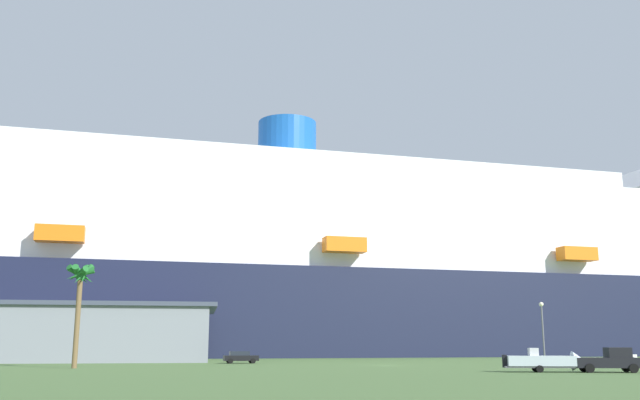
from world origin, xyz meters
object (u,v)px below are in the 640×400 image
object	(u,v)px
small_boat_on_trailer	(548,361)
parked_car_white_van	(620,356)
pickup_truck	(610,361)
parked_car_black_coupe	(240,357)
cruise_ship	(431,280)
palm_tree	(80,283)
street_lamp	(542,323)

from	to	relation	value
small_boat_on_trailer	parked_car_white_van	size ratio (longest dim) A/B	1.78
pickup_truck	parked_car_black_coupe	xyz separation A→B (m)	(-31.61, 35.80, -0.21)
pickup_truck	parked_car_white_van	bearing A→B (deg)	57.22
cruise_ship	parked_car_black_coupe	size ratio (longest dim) A/B	55.49
parked_car_black_coupe	palm_tree	bearing A→B (deg)	-136.66
street_lamp	parked_car_black_coupe	size ratio (longest dim) A/B	1.64
street_lamp	cruise_ship	bearing A→B (deg)	84.22
parked_car_white_van	parked_car_black_coupe	xyz separation A→B (m)	(-55.46, -1.22, 0.00)
pickup_truck	parked_car_white_van	xyz separation A→B (m)	(23.84, 37.02, -0.21)
pickup_truck	street_lamp	size ratio (longest dim) A/B	0.76
street_lamp	parked_car_white_van	bearing A→B (deg)	34.92
pickup_truck	palm_tree	xyz separation A→B (m)	(-49.71, 18.72, 7.87)
cruise_ship	street_lamp	distance (m)	67.42
small_boat_on_trailer	parked_car_black_coupe	bearing A→B (deg)	127.42
street_lamp	parked_car_black_coupe	bearing A→B (deg)	163.26
cruise_ship	pickup_truck	distance (m)	92.79
palm_tree	small_boat_on_trailer	bearing A→B (deg)	-21.36
pickup_truck	small_boat_on_trailer	size ratio (longest dim) A/B	0.72
parked_car_white_van	parked_car_black_coupe	bearing A→B (deg)	-178.74
small_boat_on_trailer	parked_car_white_van	xyz separation A→B (m)	(29.07, 35.70, -0.13)
pickup_truck	palm_tree	size ratio (longest dim) A/B	0.53
cruise_ship	street_lamp	world-z (taller)	cruise_ship
street_lamp	parked_car_black_coupe	world-z (taller)	street_lamp
cruise_ship	palm_tree	distance (m)	95.45
parked_car_white_van	small_boat_on_trailer	bearing A→B (deg)	-129.16
pickup_truck	small_boat_on_trailer	bearing A→B (deg)	165.83
cruise_ship	parked_car_black_coupe	distance (m)	72.16
pickup_truck	small_boat_on_trailer	distance (m)	5.40
cruise_ship	parked_car_white_van	bearing A→B (deg)	-78.17
palm_tree	street_lamp	xyz separation A→B (m)	(55.64, 5.79, -3.84)
palm_tree	parked_car_white_van	bearing A→B (deg)	13.97
pickup_truck	parked_car_black_coupe	size ratio (longest dim) A/B	1.25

